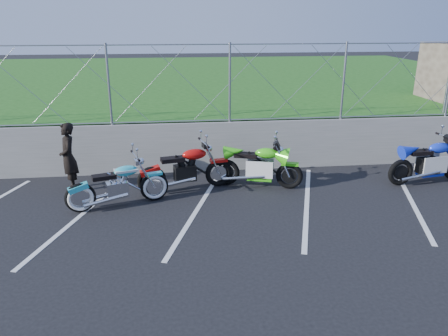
{
  "coord_description": "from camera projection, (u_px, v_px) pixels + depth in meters",
  "views": [
    {
      "loc": [
        -0.44,
        -7.56,
        3.85
      ],
      "look_at": [
        0.6,
        1.3,
        0.79
      ],
      "focal_mm": 35.0,
      "sensor_mm": 36.0,
      "label": 1
    }
  ],
  "objects": [
    {
      "name": "sportbike_blue",
      "position": [
        430.0,
        163.0,
        10.66
      ],
      "size": [
        2.21,
        0.79,
        1.15
      ],
      "rotation": [
        0.0,
        0.0,
        0.12
      ],
      "color": "black",
      "rests_on": "ground"
    },
    {
      "name": "person_standing",
      "position": [
        68.0,
        157.0,
        10.07
      ],
      "size": [
        0.54,
        0.68,
        1.62
      ],
      "primitive_type": "imported",
      "rotation": [
        0.0,
        0.0,
        -1.28
      ],
      "color": "black",
      "rests_on": "ground"
    },
    {
      "name": "ground",
      "position": [
        201.0,
        229.0,
        8.4
      ],
      "size": [
        90.0,
        90.0,
        0.0
      ],
      "primitive_type": "plane",
      "color": "black",
      "rests_on": "ground"
    },
    {
      "name": "chain_link_fence",
      "position": [
        190.0,
        84.0,
        10.94
      ],
      "size": [
        28.0,
        0.03,
        2.0
      ],
      "color": "gray",
      "rests_on": "retaining_wall"
    },
    {
      "name": "grass_field",
      "position": [
        182.0,
        89.0,
        20.87
      ],
      "size": [
        30.0,
        20.0,
        1.3
      ],
      "primitive_type": "cube",
      "color": "#1C5015",
      "rests_on": "ground"
    },
    {
      "name": "sportbike_green",
      "position": [
        259.0,
        168.0,
        10.4
      ],
      "size": [
        2.09,
        0.86,
        1.11
      ],
      "rotation": [
        0.0,
        0.0,
        -0.3
      ],
      "color": "black",
      "rests_on": "ground"
    },
    {
      "name": "cruiser_turquoise",
      "position": [
        119.0,
        187.0,
        9.33
      ],
      "size": [
        2.15,
        0.84,
        1.1
      ],
      "rotation": [
        0.0,
        0.0,
        0.3
      ],
      "color": "black",
      "rests_on": "ground"
    },
    {
      "name": "naked_orange",
      "position": [
        187.0,
        170.0,
        10.2
      ],
      "size": [
        2.26,
        0.77,
        1.14
      ],
      "rotation": [
        0.0,
        0.0,
        0.21
      ],
      "color": "black",
      "rests_on": "ground"
    },
    {
      "name": "parking_lines",
      "position": [
        253.0,
        206.0,
        9.47
      ],
      "size": [
        18.29,
        4.31,
        0.01
      ],
      "color": "silver",
      "rests_on": "ground"
    },
    {
      "name": "retaining_wall",
      "position": [
        192.0,
        147.0,
        11.48
      ],
      "size": [
        30.0,
        0.22,
        1.3
      ],
      "primitive_type": "cube",
      "color": "slate",
      "rests_on": "ground"
    }
  ]
}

